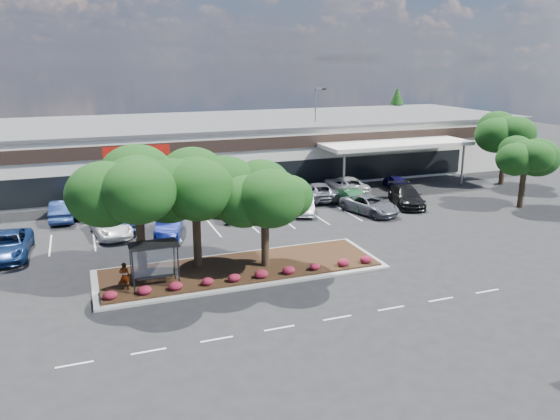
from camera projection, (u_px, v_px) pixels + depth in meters
name	position (u px, v px, depth m)	size (l,w,h in m)	color
ground	(294.00, 290.00, 31.55)	(160.00, 160.00, 0.00)	black
retail_store	(183.00, 149.00, 61.34)	(80.40, 25.20, 6.25)	silver
landscape_island	(241.00, 269.00, 34.46)	(18.00, 6.00, 0.26)	#9C9B97
lane_markings	(241.00, 237.00, 40.91)	(33.12, 20.06, 0.01)	silver
shrub_row	(251.00, 275.00, 32.46)	(17.00, 0.80, 0.50)	maroon
bus_shelter	(153.00, 252.00, 31.08)	(2.75, 1.55, 2.59)	black
island_tree_west	(139.00, 214.00, 31.80)	(7.20, 7.20, 7.89)	#0E360C
island_tree_mid	(196.00, 210.00, 33.68)	(6.60, 6.60, 7.32)	#0E360C
island_tree_east	(265.00, 216.00, 33.78)	(5.80, 5.80, 6.50)	#0E360C
tree_east_near	(524.00, 172.00, 48.45)	(5.60, 5.60, 6.51)	#0E360C
tree_east_far	(505.00, 149.00, 57.20)	(6.40, 6.40, 7.62)	#0E360C
conifer_north_east	(396.00, 117.00, 81.50)	(3.96, 3.96, 9.00)	#0E360C
person_waiting	(125.00, 276.00, 30.87)	(0.59, 0.39, 1.61)	#594C47
light_pole	(316.00, 138.00, 60.27)	(1.43, 0.50, 9.98)	#9C9B97
car_0	(8.00, 245.00, 36.68)	(2.76, 5.99, 1.66)	navy
car_1	(125.00, 218.00, 42.80)	(2.85, 6.18, 1.72)	navy
car_2	(110.00, 226.00, 41.24)	(2.49, 5.39, 1.50)	white
car_3	(169.00, 225.00, 41.17)	(1.78, 5.11, 1.68)	navy
car_4	(232.00, 211.00, 45.52)	(1.49, 4.26, 1.40)	silver
car_5	(304.00, 204.00, 47.19)	(1.67, 4.79, 1.58)	silver
car_6	(353.00, 199.00, 48.81)	(1.69, 4.86, 1.60)	#144120
car_7	(370.00, 205.00, 47.01)	(2.56, 5.55, 1.54)	slate
car_8	(406.00, 196.00, 49.60)	(2.38, 5.86, 1.70)	black
car_9	(63.00, 210.00, 45.14)	(1.81, 5.20, 1.71)	navy
car_10	(78.00, 206.00, 46.56)	(1.75, 5.02, 1.65)	black
car_11	(166.00, 200.00, 48.52)	(1.86, 4.63, 1.58)	maroon
car_12	(193.00, 198.00, 49.38)	(2.46, 5.34, 1.48)	#B9BCC5
car_13	(244.00, 192.00, 51.56)	(1.54, 4.41, 1.45)	#9FA5A9
car_14	(289.00, 190.00, 52.49)	(1.47, 4.23, 1.39)	black
car_15	(317.00, 191.00, 51.78)	(2.68, 5.81, 1.61)	#5B5B63
car_16	(346.00, 185.00, 54.05)	(2.83, 6.13, 1.70)	#BEBEBE
car_17	(395.00, 182.00, 56.23)	(1.66, 4.13, 1.41)	#181155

